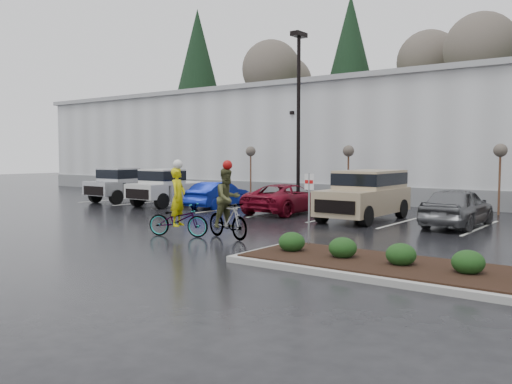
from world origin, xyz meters
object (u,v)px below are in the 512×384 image
Objects in this scene: car_blue at (218,195)px; cyclist_hivis at (178,213)px; sapling_east at (500,154)px; fire_lane_sign at (309,201)px; pickup_white at (175,187)px; car_red at (287,198)px; car_grey at (457,207)px; sapling_west at (251,154)px; sapling_mid at (348,154)px; cyclist_olive at (228,210)px; lamppost at (299,99)px; suv_tan at (364,195)px; pickup_silver at (131,184)px.

car_blue is 1.57× the size of cyclist_hivis.
sapling_east is 13.06m from fire_lane_sign.
pickup_white is 1.06× the size of car_red.
car_blue is 11.98m from car_grey.
pickup_white is 14.73m from car_grey.
sapling_east reaches higher than car_blue.
car_red is at bearing -40.11° from sapling_west.
sapling_mid is 0.72× the size of car_grey.
cyclist_olive reaches higher than pickup_white.
lamppost is 1.77× the size of pickup_white.
fire_lane_sign is 0.55× the size of car_blue.
sapling_west is 0.72× the size of car_grey.
car_red is (5.95, -5.01, -2.05)m from sapling_west.
cyclist_hivis is (5.25, -8.15, 0.12)m from car_blue.
lamppost is at bearing -22.68° from car_grey.
lamppost is 6.82m from car_blue.
lamppost is at bearing -125.64° from car_blue.
sapling_mid is 0.62× the size of pickup_white.
suv_tan is 2.01× the size of cyclist_olive.
suv_tan is at bearing 173.73° from car_red.
car_blue is 0.79× the size of suv_tan.
cyclist_olive is (9.60, -7.15, -0.07)m from pickup_white.
cyclist_olive is (6.85, -7.52, 0.25)m from car_blue.
cyclist_olive is at bearing -113.44° from sapling_east.
car_blue is at bearing 56.33° from cyclist_olive.
sapling_west reaches higher than pickup_white.
lamppost is at bearing -6.71° from cyclist_hivis.
sapling_mid is at bearing 0.00° from sapling_west.
car_grey is (18.51, -0.06, -0.23)m from pickup_silver.
pickup_silver is at bearing 179.12° from suv_tan.
car_blue is (2.75, 0.37, -0.32)m from pickup_white.
cyclist_olive is at bearing 108.23° from car_red.
cyclist_olive is at bearing -80.60° from sapling_mid.
suv_tan is at bearing 3.30° from car_grey.
cyclist_hivis is at bearing -76.25° from lamppost.
cyclist_hivis is at bearing 50.50° from car_grey.
lamppost is 2.88× the size of sapling_east.
sapling_mid reaches higher than suv_tan.
pickup_silver is at bearing -0.30° from car_red.
sapling_east reaches higher than car_red.
suv_tan is at bearing 171.40° from car_blue.
cyclist_olive reaches higher than car_grey.
pickup_silver is 18.51m from car_grey.
cyclist_hivis is at bearing -118.12° from sapling_east.
cyclist_olive is (13.38, -7.37, -0.07)m from pickup_silver.
pickup_white is 1.30× the size of car_blue.
car_blue is at bearing 177.38° from suv_tan.
pickup_white is 11.97m from cyclist_olive.
pickup_silver is 6.54m from car_blue.
cyclist_hivis is at bearing 96.13° from car_red.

